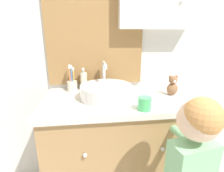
{
  "coord_description": "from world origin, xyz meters",
  "views": [
    {
      "loc": [
        -0.18,
        -0.77,
        1.24
      ],
      "look_at": [
        -0.05,
        0.28,
        0.93
      ],
      "focal_mm": 28.0,
      "sensor_mm": 36.0,
      "label": 1
    }
  ],
  "objects_px": {
    "sink_basin": "(106,91)",
    "drinking_cup": "(145,104)",
    "teddy_bear": "(172,86)",
    "toothbrush_holder": "(72,85)",
    "soap_dispenser": "(84,81)"
  },
  "relations": [
    {
      "from": "sink_basin",
      "to": "soap_dispenser",
      "type": "relative_size",
      "value": 2.3
    },
    {
      "from": "sink_basin",
      "to": "drinking_cup",
      "type": "distance_m",
      "value": 0.3
    },
    {
      "from": "soap_dispenser",
      "to": "drinking_cup",
      "type": "bearing_deg",
      "value": -50.23
    },
    {
      "from": "toothbrush_holder",
      "to": "drinking_cup",
      "type": "bearing_deg",
      "value": -42.86
    },
    {
      "from": "teddy_bear",
      "to": "sink_basin",
      "type": "bearing_deg",
      "value": -179.39
    },
    {
      "from": "sink_basin",
      "to": "teddy_bear",
      "type": "height_order",
      "value": "sink_basin"
    },
    {
      "from": "toothbrush_holder",
      "to": "teddy_bear",
      "type": "relative_size",
      "value": 1.39
    },
    {
      "from": "sink_basin",
      "to": "soap_dispenser",
      "type": "height_order",
      "value": "sink_basin"
    },
    {
      "from": "sink_basin",
      "to": "drinking_cup",
      "type": "bearing_deg",
      "value": -48.57
    },
    {
      "from": "sink_basin",
      "to": "toothbrush_holder",
      "type": "xyz_separation_m",
      "value": [
        -0.24,
        0.19,
        -0.0
      ]
    },
    {
      "from": "toothbrush_holder",
      "to": "soap_dispenser",
      "type": "height_order",
      "value": "toothbrush_holder"
    },
    {
      "from": "soap_dispenser",
      "to": "sink_basin",
      "type": "bearing_deg",
      "value": -52.16
    },
    {
      "from": "sink_basin",
      "to": "soap_dispenser",
      "type": "bearing_deg",
      "value": 127.84
    },
    {
      "from": "sink_basin",
      "to": "drinking_cup",
      "type": "height_order",
      "value": "sink_basin"
    },
    {
      "from": "soap_dispenser",
      "to": "drinking_cup",
      "type": "relative_size",
      "value": 2.26
    }
  ]
}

